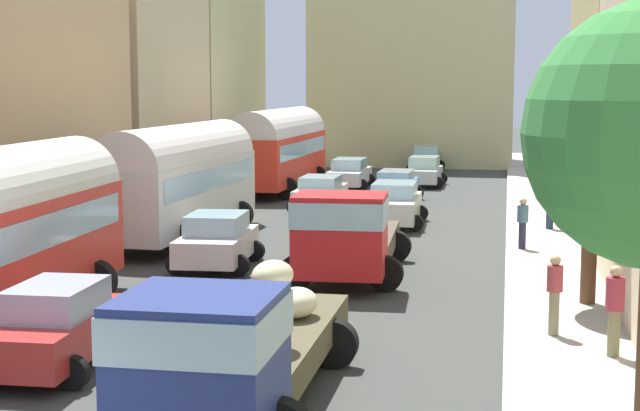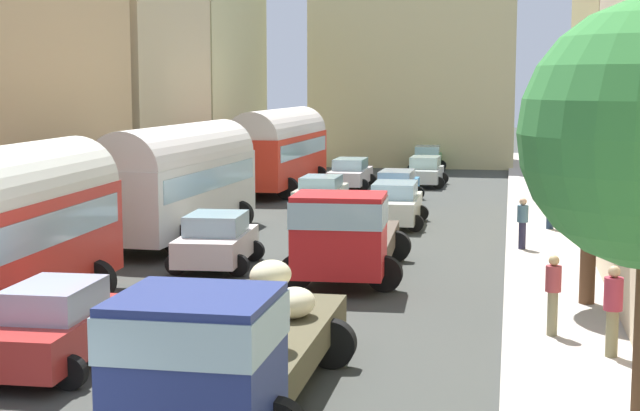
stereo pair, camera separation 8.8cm
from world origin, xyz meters
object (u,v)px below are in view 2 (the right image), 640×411
at_px(car_6, 321,193).
at_px(car_4, 55,326).
at_px(parked_bus_1, 180,177).
at_px(pedestrian_1, 553,292).
at_px(cargo_truck_0, 228,346).
at_px(car_0, 395,204).
at_px(car_5, 216,241).
at_px(car_7, 350,173).
at_px(cargo_truck_1, 346,234).
at_px(parked_bus_2, 279,147).
at_px(car_3, 427,159).
at_px(car_1, 397,186).
at_px(pedestrian_0, 550,204).
at_px(car_2, 425,171).
at_px(pedestrian_4, 613,308).
at_px(pedestrian_3, 523,222).

bearing_deg(car_6, car_4, -91.58).
bearing_deg(parked_bus_1, pedestrian_1, -42.58).
height_order(cargo_truck_0, car_0, cargo_truck_0).
relative_size(car_5, car_7, 0.89).
bearing_deg(pedestrian_1, cargo_truck_1, 134.59).
xyz_separation_m(parked_bus_2, car_7, (3.08, 2.15, -1.42)).
bearing_deg(car_6, car_3, 81.05).
height_order(parked_bus_2, cargo_truck_0, parked_bus_2).
height_order(parked_bus_2, car_6, parked_bus_2).
bearing_deg(car_7, cargo_truck_0, -83.87).
xyz_separation_m(car_1, pedestrian_1, (5.74, -22.03, 0.31)).
relative_size(parked_bus_2, cargo_truck_1, 1.37).
bearing_deg(car_1, parked_bus_1, -117.62).
relative_size(car_1, car_5, 1.11).
relative_size(car_7, pedestrian_0, 2.40).
relative_size(car_2, car_3, 0.92).
xyz_separation_m(cargo_truck_0, car_3, (-0.56, 42.59, -0.47)).
bearing_deg(car_3, pedestrian_4, -80.02).
xyz_separation_m(car_1, pedestrian_0, (6.24, -7.31, 0.29)).
relative_size(car_0, car_3, 1.05).
xyz_separation_m(parked_bus_2, pedestrian_0, (12.26, -10.54, -1.15)).
bearing_deg(pedestrian_3, parked_bus_1, 178.05).
distance_m(parked_bus_2, cargo_truck_1, 21.11).
bearing_deg(car_7, pedestrian_0, -54.14).
bearing_deg(car_6, car_5, -92.68).
xyz_separation_m(cargo_truck_0, car_5, (-3.96, 12.19, -0.47)).
bearing_deg(car_5, parked_bus_1, 120.62).
xyz_separation_m(parked_bus_1, car_1, (5.92, 11.31, -1.40)).
relative_size(car_0, pedestrian_1, 2.42).
relative_size(pedestrian_0, pedestrian_3, 1.04).
xyz_separation_m(car_3, pedestrian_4, (6.70, -38.07, 0.31)).
bearing_deg(car_1, car_5, -101.93).
distance_m(car_4, car_5, 9.92).
distance_m(car_1, pedestrian_1, 22.76).
xyz_separation_m(car_0, car_4, (-4.06, -18.95, -0.01)).
distance_m(car_2, pedestrian_0, 15.36).
bearing_deg(pedestrian_4, pedestrian_1, 127.34).
bearing_deg(cargo_truck_1, car_1, 92.02).
bearing_deg(pedestrian_0, car_3, 105.65).
bearing_deg(car_5, car_0, 65.97).
bearing_deg(car_4, car_7, 89.23).
bearing_deg(car_1, car_4, -97.44).
relative_size(car_5, pedestrian_0, 2.13).
distance_m(pedestrian_0, pedestrian_1, 14.73).
xyz_separation_m(parked_bus_2, pedestrian_1, (11.76, -25.25, -1.13)).
bearing_deg(car_4, cargo_truck_1, 65.93).
bearing_deg(pedestrian_3, car_1, 114.16).
height_order(parked_bus_1, cargo_truck_1, parked_bus_1).
bearing_deg(car_6, car_1, 49.32).
bearing_deg(pedestrian_0, car_5, -138.70).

